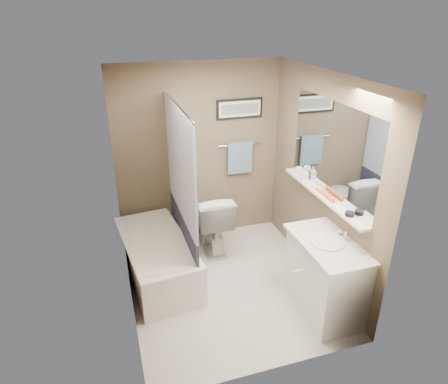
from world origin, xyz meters
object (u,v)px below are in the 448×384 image
object	(u,v)px
vanity	(325,278)
hair_brush_front	(328,197)
bathtub	(157,259)
hair_brush_back	(322,192)
soap_bottle	(304,173)
candle_bowl_near	(350,214)
toilet	(211,220)
glass_jar	(299,171)

from	to	relation	value
vanity	hair_brush_front	xyz separation A→B (m)	(0.19, 0.39, 0.74)
bathtub	hair_brush_front	world-z (taller)	hair_brush_front
vanity	hair_brush_back	bearing A→B (deg)	70.73
soap_bottle	candle_bowl_near	bearing A→B (deg)	-90.00
bathtub	toilet	size ratio (longest dim) A/B	1.80
hair_brush_front	hair_brush_back	distance (m)	0.12
hair_brush_front	glass_jar	distance (m)	0.69
bathtub	candle_bowl_near	size ratio (longest dim) A/B	16.67
hair_brush_front	soap_bottle	distance (m)	0.55
toilet	hair_brush_back	world-z (taller)	hair_brush_back
vanity	soap_bottle	bearing A→B (deg)	79.42
candle_bowl_near	hair_brush_back	size ratio (longest dim) A/B	0.41
glass_jar	bathtub	bearing A→B (deg)	179.32
bathtub	vanity	world-z (taller)	vanity
hair_brush_back	soap_bottle	size ratio (longest dim) A/B	1.46
toilet	hair_brush_back	distance (m)	1.59
bathtub	candle_bowl_near	bearing A→B (deg)	-38.34
bathtub	soap_bottle	xyz separation A→B (m)	(1.79, -0.16, 0.94)
bathtub	toilet	world-z (taller)	toilet
vanity	hair_brush_front	bearing A→B (deg)	65.33
toilet	hair_brush_front	bearing A→B (deg)	132.99
hair_brush_back	hair_brush_front	bearing A→B (deg)	-90.00
hair_brush_back	soap_bottle	xyz separation A→B (m)	(0.00, 0.43, 0.05)
bathtub	vanity	xyz separation A→B (m)	(1.60, -1.10, 0.15)
bathtub	candle_bowl_near	world-z (taller)	candle_bowl_near
toilet	soap_bottle	distance (m)	1.39
vanity	candle_bowl_near	size ratio (longest dim) A/B	10.00
candle_bowl_near	glass_jar	world-z (taller)	glass_jar
vanity	glass_jar	world-z (taller)	glass_jar
glass_jar	hair_brush_back	bearing A→B (deg)	-90.00
toilet	glass_jar	xyz separation A→B (m)	(0.99, -0.44, 0.75)
bathtub	soap_bottle	bearing A→B (deg)	-11.59
hair_brush_front	hair_brush_back	world-z (taller)	same
hair_brush_back	glass_jar	distance (m)	0.57
bathtub	toilet	bearing A→B (deg)	21.37
toilet	vanity	xyz separation A→B (m)	(0.81, -1.52, -0.02)
hair_brush_front	glass_jar	bearing A→B (deg)	90.00
glass_jar	candle_bowl_near	bearing A→B (deg)	-90.00
hair_brush_front	hair_brush_back	size ratio (longest dim) A/B	1.00
candle_bowl_near	soap_bottle	size ratio (longest dim) A/B	0.60
hair_brush_front	hair_brush_back	xyz separation A→B (m)	(0.00, 0.12, 0.00)
candle_bowl_near	hair_brush_back	xyz separation A→B (m)	(0.00, 0.52, 0.00)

